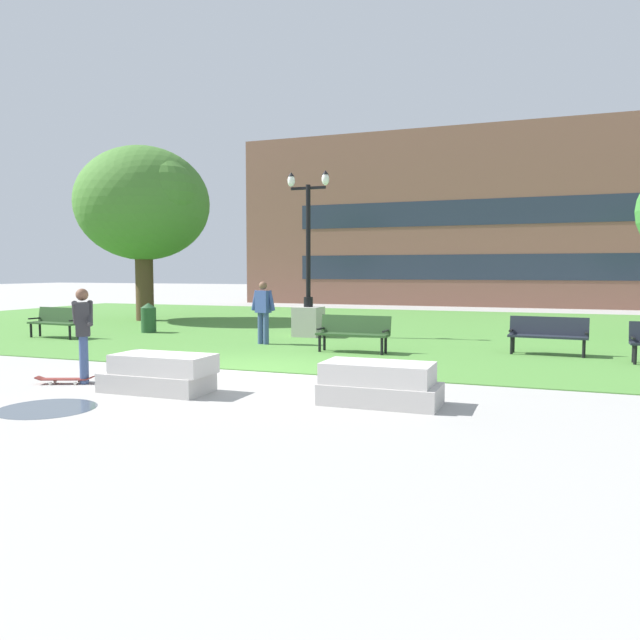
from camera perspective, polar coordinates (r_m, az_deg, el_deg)
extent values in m
plane|color=#A3A09B|center=(12.68, -6.21, -4.69)|extent=(140.00, 140.00, 0.00)
cube|color=#4C8438|center=(22.02, 5.47, -0.72)|extent=(40.00, 20.00, 0.02)
cube|color=#BCB7B2|center=(10.86, -14.70, -5.52)|extent=(1.80, 0.90, 0.32)
cube|color=beige|center=(10.73, -14.11, -3.90)|extent=(1.66, 0.83, 0.32)
cube|color=#BCB7B2|center=(9.58, 5.55, -6.74)|extent=(1.80, 0.90, 0.32)
cube|color=beige|center=(9.54, 5.31, -4.83)|extent=(1.66, 0.83, 0.32)
cylinder|color=#384C7A|center=(11.95, -20.79, -3.45)|extent=(0.15, 0.15, 0.86)
cylinder|color=#384C7A|center=(12.14, -20.76, -3.32)|extent=(0.15, 0.15, 0.86)
cube|color=#2D2D30|center=(11.97, -20.87, 0.08)|extent=(0.44, 0.46, 0.60)
cylinder|color=#2D2D30|center=(11.85, -20.29, 0.59)|extent=(0.37, 0.43, 0.45)
cylinder|color=#2D2D30|center=(12.07, -21.47, 0.62)|extent=(0.37, 0.43, 0.45)
sphere|color=brown|center=(11.95, -20.93, 2.18)|extent=(0.22, 0.22, 0.22)
cube|color=maroon|center=(12.12, -22.28, -5.02)|extent=(0.82, 0.48, 0.02)
cube|color=maroon|center=(12.29, -24.25, -4.87)|extent=(0.18, 0.23, 0.06)
cube|color=maroon|center=(11.97, -20.27, -4.99)|extent=(0.18, 0.23, 0.06)
cylinder|color=silver|center=(12.11, -23.44, -5.35)|extent=(0.06, 0.05, 0.06)
cylinder|color=silver|center=(12.31, -23.05, -5.18)|extent=(0.06, 0.05, 0.06)
cylinder|color=silver|center=(11.95, -21.48, -5.41)|extent=(0.06, 0.05, 0.06)
cylinder|color=silver|center=(12.16, -21.12, -5.24)|extent=(0.06, 0.05, 0.06)
cylinder|color=#47515B|center=(10.11, -23.72, -7.41)|extent=(1.42, 1.42, 0.01)
cube|color=#284723|center=(20.11, -23.13, -0.28)|extent=(1.83, 0.60, 0.05)
cube|color=#284723|center=(20.25, -22.62, 0.42)|extent=(1.80, 0.29, 0.46)
cube|color=black|center=(20.73, -24.67, 0.13)|extent=(0.10, 0.40, 0.04)
cube|color=black|center=(19.47, -21.51, -0.03)|extent=(0.10, 0.40, 0.04)
cylinder|color=black|center=(20.63, -24.91, -0.88)|extent=(0.07, 0.07, 0.41)
cylinder|color=black|center=(19.43, -21.90, -1.09)|extent=(0.07, 0.07, 0.41)
cylinder|color=black|center=(20.83, -24.23, -0.80)|extent=(0.07, 0.07, 0.41)
cylinder|color=black|center=(19.64, -21.21, -1.01)|extent=(0.07, 0.07, 0.41)
cube|color=#284723|center=(15.26, 2.97, -1.36)|extent=(1.81, 0.50, 0.05)
cube|color=#284723|center=(15.47, 3.28, -0.42)|extent=(1.80, 0.18, 0.46)
cube|color=black|center=(15.54, 0.05, -0.80)|extent=(0.07, 0.40, 0.04)
cube|color=black|center=(14.99, 6.01, -1.02)|extent=(0.07, 0.40, 0.04)
cylinder|color=black|center=(15.41, -0.04, -2.16)|extent=(0.07, 0.07, 0.41)
cylinder|color=black|center=(14.89, 5.68, -2.42)|extent=(0.07, 0.07, 0.41)
cylinder|color=black|center=(15.71, 0.40, -2.03)|extent=(0.07, 0.07, 0.41)
cylinder|color=black|center=(15.19, 6.02, -2.28)|extent=(0.07, 0.07, 0.41)
cube|color=black|center=(15.06, 26.70, -1.46)|extent=(0.06, 0.40, 0.04)
cylinder|color=black|center=(14.95, 26.87, -2.87)|extent=(0.07, 0.07, 0.41)
cylinder|color=black|center=(15.26, 26.74, -2.72)|extent=(0.07, 0.07, 0.41)
cube|color=#1E232D|center=(15.74, 20.10, -1.45)|extent=(1.83, 0.56, 0.05)
cube|color=#1E232D|center=(15.96, 20.18, -0.54)|extent=(1.80, 0.24, 0.46)
cube|color=black|center=(15.80, 17.07, -0.91)|extent=(0.09, 0.40, 0.04)
cube|color=black|center=(15.69, 23.17, -1.12)|extent=(0.09, 0.40, 0.04)
cylinder|color=black|center=(15.68, 17.11, -2.25)|extent=(0.07, 0.07, 0.41)
cylinder|color=black|center=(15.57, 22.97, -2.46)|extent=(0.07, 0.07, 0.41)
cylinder|color=black|center=(15.99, 17.25, -2.12)|extent=(0.07, 0.07, 0.41)
cylinder|color=black|center=(15.89, 22.99, -2.32)|extent=(0.07, 0.07, 0.41)
cube|color=#ADA89E|center=(19.00, -1.07, -0.15)|extent=(0.80, 0.80, 0.90)
cylinder|color=black|center=(18.96, -1.08, 1.66)|extent=(0.28, 0.28, 0.30)
cylinder|color=black|center=(18.95, -1.08, 6.76)|extent=(0.14, 0.14, 3.67)
cube|color=black|center=(19.09, -1.09, 11.97)|extent=(1.10, 0.08, 0.08)
ellipsoid|color=white|center=(19.33, -2.65, 12.59)|extent=(0.22, 0.22, 0.36)
cone|color=black|center=(19.36, -2.65, 13.16)|extent=(0.20, 0.20, 0.13)
ellipsoid|color=white|center=(18.93, 0.50, 12.76)|extent=(0.22, 0.22, 0.36)
cone|color=black|center=(18.96, 0.50, 13.35)|extent=(0.20, 0.20, 0.13)
cylinder|color=#4C3823|center=(25.96, -15.76, 3.50)|extent=(0.70, 0.70, 3.21)
ellipsoid|color=#42752D|center=(26.09, -15.91, 10.20)|extent=(5.25, 5.25, 4.47)
sphere|color=#42752D|center=(27.32, -17.70, 8.79)|extent=(2.89, 2.89, 2.89)
sphere|color=#42752D|center=(24.94, -14.16, 11.12)|extent=(2.63, 2.63, 2.63)
cylinder|color=#234C28|center=(20.94, -15.40, -0.01)|extent=(0.48, 0.48, 0.80)
cone|color=#234C28|center=(20.91, -15.43, 1.30)|extent=(0.49, 0.49, 0.16)
cylinder|color=#384C7A|center=(17.01, -4.95, -0.79)|extent=(0.15, 0.15, 0.86)
cylinder|color=#384C7A|center=(17.14, -5.46, -0.75)|extent=(0.15, 0.15, 0.86)
cube|color=#334784|center=(17.02, -5.23, 1.68)|extent=(0.45, 0.33, 0.60)
cylinder|color=#334784|center=(16.91, -4.46, 1.77)|extent=(0.25, 0.15, 0.56)
cylinder|color=#334784|center=(17.13, -5.99, 1.80)|extent=(0.25, 0.15, 0.56)
sphere|color=brown|center=(17.01, -5.24, 3.16)|extent=(0.22, 0.22, 0.22)
cube|color=brown|center=(35.93, 15.91, 9.10)|extent=(30.17, 1.00, 9.95)
cube|color=#232D3D|center=(35.29, 15.74, 4.68)|extent=(22.63, 0.03, 1.40)
cube|color=#232D3D|center=(35.44, 15.85, 9.53)|extent=(22.63, 0.03, 1.40)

